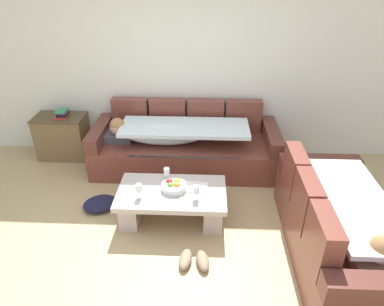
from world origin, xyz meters
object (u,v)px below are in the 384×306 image
at_px(wine_glass_far_back, 167,172).
at_px(pair_of_shoes, 194,260).
at_px(crumpled_garment, 100,204).
at_px(coffee_table, 172,201).
at_px(wine_glass_near_right, 196,190).
at_px(couch_near_window, 339,228).
at_px(fruit_bowl, 174,186).
at_px(couch_along_wall, 182,146).
at_px(side_cabinet, 63,137).
at_px(wine_glass_near_left, 139,188).
at_px(open_magazine, 195,187).
at_px(book_stack_on_cabinet, 62,114).

relative_size(wine_glass_far_back, pair_of_shoes, 0.50).
bearing_deg(crumpled_garment, coffee_table, -9.12).
bearing_deg(wine_glass_near_right, crumpled_garment, 166.61).
bearing_deg(couch_near_window, fruit_bowl, 72.84).
bearing_deg(crumpled_garment, couch_along_wall, 47.36).
distance_m(couch_near_window, side_cabinet, 3.89).
distance_m(couch_along_wall, wine_glass_near_right, 1.31).
height_order(wine_glass_near_left, pair_of_shoes, wine_glass_near_left).
height_order(wine_glass_far_back, open_magazine, wine_glass_far_back).
bearing_deg(couch_near_window, wine_glass_near_right, 76.21).
bearing_deg(couch_near_window, open_magazine, 68.69).
distance_m(fruit_bowl, book_stack_on_cabinet, 2.18).
bearing_deg(coffee_table, book_stack_on_cabinet, 141.14).
height_order(side_cabinet, pair_of_shoes, side_cabinet).
bearing_deg(pair_of_shoes, side_cabinet, 134.86).
xyz_separation_m(couch_near_window, fruit_bowl, (-1.66, 0.51, 0.09)).
xyz_separation_m(wine_glass_far_back, book_stack_on_cabinet, (-1.62, 1.16, 0.19)).
distance_m(fruit_bowl, wine_glass_near_left, 0.40).
height_order(wine_glass_near_left, wine_glass_far_back, same).
bearing_deg(open_magazine, fruit_bowl, -161.79).
bearing_deg(wine_glass_near_left, crumpled_garment, 153.67).
relative_size(couch_along_wall, wine_glass_near_right, 15.27).
xyz_separation_m(couch_near_window, side_cabinet, (-3.43, 1.84, -0.01)).
distance_m(wine_glass_near_left, wine_glass_far_back, 0.42).
bearing_deg(crumpled_garment, book_stack_on_cabinet, 123.49).
bearing_deg(book_stack_on_cabinet, wine_glass_near_left, -47.72).
distance_m(couch_along_wall, wine_glass_far_back, 0.96).
height_order(couch_along_wall, open_magazine, couch_along_wall).
xyz_separation_m(couch_along_wall, wine_glass_near_right, (0.24, -1.27, 0.17)).
height_order(couch_along_wall, pair_of_shoes, couch_along_wall).
bearing_deg(pair_of_shoes, book_stack_on_cabinet, 134.01).
bearing_deg(pair_of_shoes, wine_glass_near_left, 138.28).
distance_m(fruit_bowl, wine_glass_far_back, 0.21).
bearing_deg(wine_glass_far_back, side_cabinet, 145.33).
relative_size(wine_glass_near_left, wine_glass_near_right, 1.00).
distance_m(coffee_table, side_cabinet, 2.22).
distance_m(couch_near_window, wine_glass_near_right, 1.45).
bearing_deg(couch_near_window, wine_glass_far_back, 68.76).
distance_m(wine_glass_near_left, crumpled_garment, 0.75).
xyz_separation_m(side_cabinet, pair_of_shoes, (2.03, -2.04, -0.28)).
bearing_deg(couch_along_wall, wine_glass_near_right, -79.17).
height_order(couch_along_wall, crumpled_garment, couch_along_wall).
distance_m(wine_glass_near_left, open_magazine, 0.63).
bearing_deg(wine_glass_near_right, couch_near_window, -13.79).
xyz_separation_m(couch_along_wall, coffee_table, (-0.03, -1.14, -0.09)).
xyz_separation_m(coffee_table, side_cabinet, (-1.75, 1.36, 0.08)).
bearing_deg(wine_glass_near_right, coffee_table, 154.17).
relative_size(side_cabinet, pair_of_shoes, 2.18).
bearing_deg(open_magazine, couch_along_wall, 108.53).
relative_size(wine_glass_far_back, crumpled_garment, 0.42).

